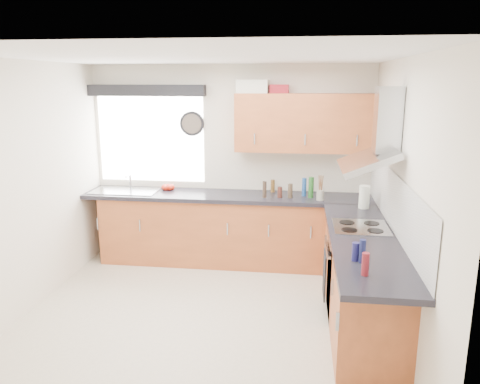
# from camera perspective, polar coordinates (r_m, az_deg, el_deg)

# --- Properties ---
(ground_plane) EXTENTS (3.60, 3.60, 0.00)m
(ground_plane) POSITION_cam_1_polar(r_m,az_deg,el_deg) (4.81, -4.41, -15.16)
(ground_plane) COLOR beige
(ceiling) EXTENTS (3.60, 3.60, 0.02)m
(ceiling) POSITION_cam_1_polar(r_m,az_deg,el_deg) (4.23, -5.04, 16.11)
(ceiling) COLOR white
(ceiling) RESTS_ON wall_back
(wall_back) EXTENTS (3.60, 0.02, 2.50)m
(wall_back) POSITION_cam_1_polar(r_m,az_deg,el_deg) (6.09, -1.19, 3.50)
(wall_back) COLOR silver
(wall_back) RESTS_ON ground_plane
(wall_front) EXTENTS (3.60, 0.02, 2.50)m
(wall_front) POSITION_cam_1_polar(r_m,az_deg,el_deg) (2.71, -12.74, -9.69)
(wall_front) COLOR silver
(wall_front) RESTS_ON ground_plane
(wall_left) EXTENTS (0.02, 3.60, 2.50)m
(wall_left) POSITION_cam_1_polar(r_m,az_deg,el_deg) (5.04, -25.14, 0.13)
(wall_left) COLOR silver
(wall_left) RESTS_ON ground_plane
(wall_right) EXTENTS (0.02, 3.60, 2.50)m
(wall_right) POSITION_cam_1_polar(r_m,az_deg,el_deg) (4.36, 19.14, -1.26)
(wall_right) COLOR silver
(wall_right) RESTS_ON ground_plane
(window) EXTENTS (1.40, 0.02, 1.10)m
(window) POSITION_cam_1_polar(r_m,az_deg,el_deg) (6.28, -10.79, 6.33)
(window) COLOR silver
(window) RESTS_ON wall_back
(window_blind) EXTENTS (1.50, 0.18, 0.14)m
(window_blind) POSITION_cam_1_polar(r_m,az_deg,el_deg) (6.15, -11.32, 12.06)
(window_blind) COLOR black
(window_blind) RESTS_ON wall_back
(splashback) EXTENTS (0.01, 3.00, 0.54)m
(splashback) POSITION_cam_1_polar(r_m,az_deg,el_deg) (4.66, 18.23, -1.16)
(splashback) COLOR white
(splashback) RESTS_ON wall_right
(base_cab_back) EXTENTS (3.00, 0.58, 0.86)m
(base_cab_back) POSITION_cam_1_polar(r_m,az_deg,el_deg) (6.02, -2.50, -4.66)
(base_cab_back) COLOR brown
(base_cab_back) RESTS_ON ground_plane
(base_cab_corner) EXTENTS (0.60, 0.60, 0.86)m
(base_cab_corner) POSITION_cam_1_polar(r_m,az_deg,el_deg) (5.96, 12.87, -5.19)
(base_cab_corner) COLOR brown
(base_cab_corner) RESTS_ON ground_plane
(base_cab_right) EXTENTS (0.58, 2.10, 0.86)m
(base_cab_right) POSITION_cam_1_polar(r_m,az_deg,el_deg) (4.71, 14.49, -10.40)
(base_cab_right) COLOR brown
(base_cab_right) RESTS_ON ground_plane
(worktop_back) EXTENTS (3.60, 0.62, 0.05)m
(worktop_back) POSITION_cam_1_polar(r_m,az_deg,el_deg) (5.87, -1.60, -0.51)
(worktop_back) COLOR black
(worktop_back) RESTS_ON base_cab_back
(worktop_right) EXTENTS (0.62, 2.42, 0.05)m
(worktop_right) POSITION_cam_1_polar(r_m,az_deg,el_deg) (4.41, 14.94, -5.75)
(worktop_right) COLOR black
(worktop_right) RESTS_ON base_cab_right
(sink) EXTENTS (0.84, 0.46, 0.10)m
(sink) POSITION_cam_1_polar(r_m,az_deg,el_deg) (6.20, -13.84, 0.47)
(sink) COLOR #A4A9B1
(sink) RESTS_ON worktop_back
(oven) EXTENTS (0.56, 0.58, 0.85)m
(oven) POSITION_cam_1_polar(r_m,az_deg,el_deg) (4.85, 14.16, -9.74)
(oven) COLOR black
(oven) RESTS_ON ground_plane
(hob_plate) EXTENTS (0.52, 0.52, 0.01)m
(hob_plate) POSITION_cam_1_polar(r_m,az_deg,el_deg) (4.68, 14.50, -4.19)
(hob_plate) COLOR #A4A9B1
(hob_plate) RESTS_ON worktop_right
(extractor_hood) EXTENTS (0.52, 0.78, 0.66)m
(extractor_hood) POSITION_cam_1_polar(r_m,az_deg,el_deg) (4.52, 16.40, 6.17)
(extractor_hood) COLOR #A4A9B1
(extractor_hood) RESTS_ON wall_right
(upper_cabinets) EXTENTS (1.70, 0.35, 0.70)m
(upper_cabinets) POSITION_cam_1_polar(r_m,az_deg,el_deg) (5.78, 7.98, 8.34)
(upper_cabinets) COLOR brown
(upper_cabinets) RESTS_ON wall_back
(washing_machine) EXTENTS (0.58, 0.56, 0.80)m
(washing_machine) POSITION_cam_1_polar(r_m,az_deg,el_deg) (6.19, -8.72, -4.60)
(washing_machine) COLOR silver
(washing_machine) RESTS_ON ground_plane
(wall_clock) EXTENTS (0.31, 0.04, 0.31)m
(wall_clock) POSITION_cam_1_polar(r_m,az_deg,el_deg) (6.08, -5.92, 8.27)
(wall_clock) COLOR black
(wall_clock) RESTS_ON wall_back
(casserole) EXTENTS (0.40, 0.30, 0.16)m
(casserole) POSITION_cam_1_polar(r_m,az_deg,el_deg) (5.88, 1.61, 12.74)
(casserole) COLOR silver
(casserole) RESTS_ON upper_cabinets
(storage_box) EXTENTS (0.23, 0.19, 0.10)m
(storage_box) POSITION_cam_1_polar(r_m,az_deg,el_deg) (5.86, 4.82, 12.43)
(storage_box) COLOR maroon
(storage_box) RESTS_ON upper_cabinets
(utensil_pot) EXTENTS (0.09, 0.09, 0.12)m
(utensil_pot) POSITION_cam_1_polar(r_m,az_deg,el_deg) (5.64, 9.76, -0.37)
(utensil_pot) COLOR gray
(utensil_pot) RESTS_ON worktop_back
(kitchen_roll) EXTENTS (0.15, 0.15, 0.26)m
(kitchen_roll) POSITION_cam_1_polar(r_m,az_deg,el_deg) (5.38, 14.91, -0.59)
(kitchen_roll) COLOR silver
(kitchen_roll) RESTS_ON worktop_right
(tomato_cluster) EXTENTS (0.16, 0.16, 0.07)m
(tomato_cluster) POSITION_cam_1_polar(r_m,az_deg,el_deg) (6.18, -8.78, 0.59)
(tomato_cluster) COLOR red
(tomato_cluster) RESTS_ON worktop_back
(jar_0) EXTENTS (0.05, 0.05, 0.20)m
(jar_0) POSITION_cam_1_polar(r_m,az_deg,el_deg) (5.68, 3.01, 0.30)
(jar_0) COLOR #34261D
(jar_0) RESTS_ON worktop_back
(jar_1) EXTENTS (0.04, 0.04, 0.11)m
(jar_1) POSITION_cam_1_polar(r_m,az_deg,el_deg) (5.81, 8.75, -0.04)
(jar_1) COLOR brown
(jar_1) RESTS_ON worktop_back
(jar_2) EXTENTS (0.05, 0.05, 0.16)m
(jar_2) POSITION_cam_1_polar(r_m,az_deg,el_deg) (5.98, 4.01, 0.74)
(jar_2) COLOR brown
(jar_2) RESTS_ON worktop_back
(jar_3) EXTENTS (0.05, 0.05, 0.22)m
(jar_3) POSITION_cam_1_polar(r_m,az_deg,el_deg) (5.81, 7.83, 0.61)
(jar_3) COLOR navy
(jar_3) RESTS_ON worktop_back
(jar_4) EXTENTS (0.06, 0.06, 0.25)m
(jar_4) POSITION_cam_1_polar(r_m,az_deg,el_deg) (5.73, 8.66, 0.55)
(jar_4) COLOR #20561E
(jar_4) RESTS_ON worktop_back
(jar_5) EXTENTS (0.06, 0.06, 0.17)m
(jar_5) POSITION_cam_1_polar(r_m,az_deg,el_deg) (5.70, 6.15, 0.13)
(jar_5) COLOR #413224
(jar_5) RESTS_ON worktop_back
(jar_6) EXTENTS (0.06, 0.06, 0.13)m
(jar_6) POSITION_cam_1_polar(r_m,az_deg,el_deg) (5.71, 4.88, -0.03)
(jar_6) COLOR #421E17
(jar_6) RESTS_ON worktop_back
(bottle_0) EXTENTS (0.05, 0.05, 0.17)m
(bottle_0) POSITION_cam_1_polar(r_m,az_deg,el_deg) (3.56, 15.03, -8.49)
(bottle_0) COLOR maroon
(bottle_0) RESTS_ON worktop_right
(bottle_1) EXTENTS (0.05, 0.05, 0.19)m
(bottle_1) POSITION_cam_1_polar(r_m,az_deg,el_deg) (3.79, 14.69, -6.99)
(bottle_1) COLOR #131842
(bottle_1) RESTS_ON worktop_right
(bottle_2) EXTENTS (0.06, 0.06, 0.15)m
(bottle_2) POSITION_cam_1_polar(r_m,az_deg,el_deg) (3.82, 13.90, -7.07)
(bottle_2) COLOR #16164C
(bottle_2) RESTS_ON worktop_right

